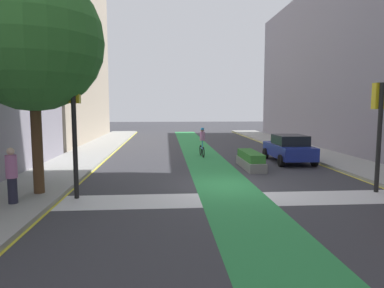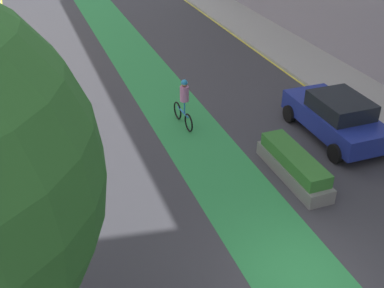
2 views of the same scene
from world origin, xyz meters
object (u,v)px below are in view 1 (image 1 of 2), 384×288
at_px(pedestrian_sidewalk_left_a, 12,175).
at_px(median_planter, 251,160).
at_px(street_tree_near, 32,41).
at_px(traffic_signal_near_left, 75,112).
at_px(cyclist_in_lane, 202,141).
at_px(traffic_signal_near_right, 378,116).
at_px(car_blue_right_far, 289,148).

relative_size(pedestrian_sidewalk_left_a, median_planter, 0.54).
distance_m(street_tree_near, median_planter, 11.29).
height_order(traffic_signal_near_left, cyclist_in_lane, traffic_signal_near_left).
xyz_separation_m(traffic_signal_near_right, street_tree_near, (-12.20, 0.11, 2.52)).
distance_m(traffic_signal_near_left, cyclist_in_lane, 11.09).
bearing_deg(car_blue_right_far, traffic_signal_near_right, -83.39).
distance_m(traffic_signal_near_left, pedestrian_sidewalk_left_a, 2.79).
bearing_deg(street_tree_near, traffic_signal_near_right, -0.50).
bearing_deg(street_tree_near, pedestrian_sidewalk_left_a, -104.39).
distance_m(pedestrian_sidewalk_left_a, street_tree_near, 4.50).
relative_size(traffic_signal_near_left, pedestrian_sidewalk_left_a, 2.41).
height_order(cyclist_in_lane, pedestrian_sidewalk_left_a, pedestrian_sidewalk_left_a).
distance_m(traffic_signal_near_right, cyclist_in_lane, 11.08).
xyz_separation_m(street_tree_near, median_planter, (8.78, 5.09, -4.94)).
xyz_separation_m(car_blue_right_far, pedestrian_sidewalk_left_a, (-11.73, -8.07, 0.24)).
bearing_deg(pedestrian_sidewalk_left_a, traffic_signal_near_left, 34.43).
xyz_separation_m(traffic_signal_near_right, cyclist_in_lane, (-5.47, 9.45, -1.85)).
distance_m(car_blue_right_far, median_planter, 3.13).
bearing_deg(cyclist_in_lane, traffic_signal_near_right, -59.92).
bearing_deg(traffic_signal_near_left, street_tree_near, 173.56).
xyz_separation_m(traffic_signal_near_left, cyclist_in_lane, (5.38, 9.49, -1.98)).
xyz_separation_m(cyclist_in_lane, median_planter, (2.06, -4.25, -0.57)).
distance_m(traffic_signal_near_right, car_blue_right_far, 7.21).
height_order(pedestrian_sidewalk_left_a, street_tree_near, street_tree_near).
relative_size(car_blue_right_far, cyclist_in_lane, 2.27).
relative_size(traffic_signal_near_right, pedestrian_sidewalk_left_a, 2.30).
bearing_deg(traffic_signal_near_left, car_blue_right_far, 34.52).
distance_m(traffic_signal_near_left, car_blue_right_far, 12.39).
bearing_deg(pedestrian_sidewalk_left_a, median_planter, 35.06).
height_order(traffic_signal_near_right, street_tree_near, street_tree_near).
bearing_deg(car_blue_right_far, traffic_signal_near_left, -145.48).
height_order(traffic_signal_near_left, car_blue_right_far, traffic_signal_near_left).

